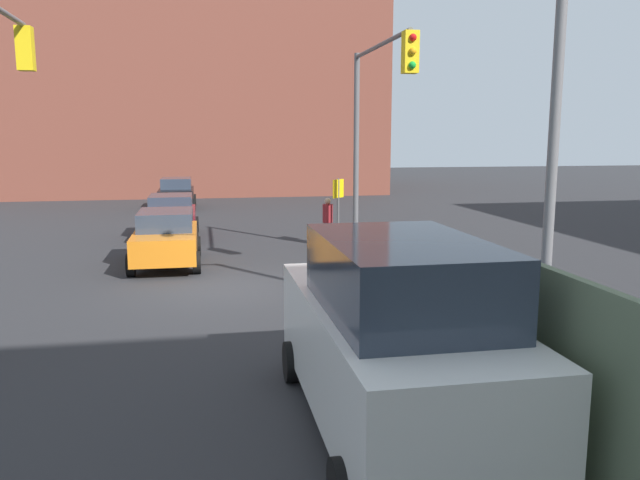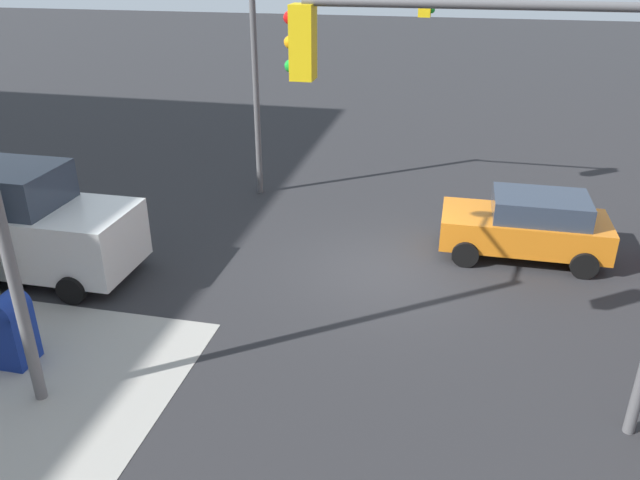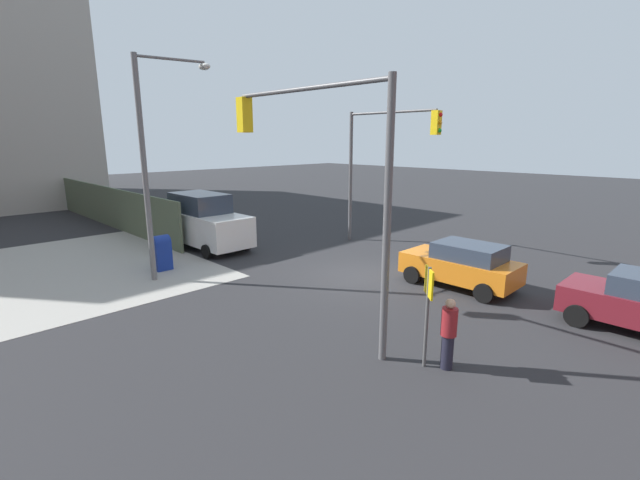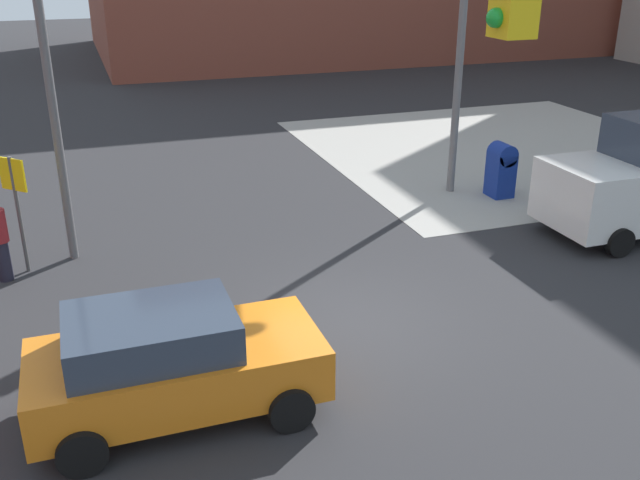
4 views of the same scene
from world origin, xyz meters
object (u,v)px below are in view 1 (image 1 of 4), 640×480
object	(u,v)px
coupe_maroon	(171,216)
coupe_black	(176,193)
van_white_delivery	(393,338)
pedestrian_crossing	(328,221)
street_lamp_corner	(536,88)
traffic_signal_nw_corner	(374,109)
mailbox_blue	(533,316)
sedan_orange	(166,237)

from	to	relation	value
coupe_maroon	coupe_black	distance (m)	10.18
van_white_delivery	pedestrian_crossing	xyz separation A→B (m)	(-14.18, 2.00, -0.40)
street_lamp_corner	van_white_delivery	world-z (taller)	street_lamp_corner
traffic_signal_nw_corner	pedestrian_crossing	bearing A→B (deg)	-168.59
mailbox_blue	coupe_black	xyz separation A→B (m)	(-24.98, -6.93, 0.08)
sedan_orange	coupe_maroon	world-z (taller)	same
sedan_orange	van_white_delivery	distance (m)	12.18
street_lamp_corner	coupe_maroon	world-z (taller)	street_lamp_corner
coupe_maroon	pedestrian_crossing	size ratio (longest dim) A/B	2.28
sedan_orange	van_white_delivery	world-z (taller)	van_white_delivery
sedan_orange	pedestrian_crossing	bearing A→B (deg)	114.64
coupe_maroon	van_white_delivery	world-z (taller)	van_white_delivery
mailbox_blue	coupe_maroon	distance (m)	16.27
traffic_signal_nw_corner	sedan_orange	distance (m)	7.31
coupe_black	sedan_orange	bearing A→B (deg)	0.97
pedestrian_crossing	traffic_signal_nw_corner	bearing A→B (deg)	-85.61
street_lamp_corner	pedestrian_crossing	distance (m)	11.69
coupe_maroon	coupe_black	size ratio (longest dim) A/B	1.01
street_lamp_corner	coupe_black	distance (m)	25.31
coupe_maroon	sedan_orange	bearing A→B (deg)	0.90
sedan_orange	pedestrian_crossing	xyz separation A→B (m)	(-2.51, 5.47, 0.04)
sedan_orange	coupe_maroon	size ratio (longest dim) A/B	1.03
mailbox_blue	coupe_black	world-z (taller)	coupe_black
van_white_delivery	coupe_black	bearing A→B (deg)	-172.17
pedestrian_crossing	mailbox_blue	bearing A→B (deg)	-91.31
van_white_delivery	coupe_maroon	bearing A→B (deg)	-168.18
street_lamp_corner	mailbox_blue	size ratio (longest dim) A/B	5.59
traffic_signal_nw_corner	sedan_orange	size ratio (longest dim) A/B	1.63
traffic_signal_nw_corner	coupe_maroon	bearing A→B (deg)	-135.09
traffic_signal_nw_corner	coupe_maroon	distance (m)	9.64
traffic_signal_nw_corner	sedan_orange	world-z (taller)	traffic_signal_nw_corner
coupe_maroon	street_lamp_corner	bearing A→B (deg)	27.65
traffic_signal_nw_corner	van_white_delivery	xyz separation A→B (m)	(10.71, -2.70, -3.36)
traffic_signal_nw_corner	mailbox_blue	size ratio (longest dim) A/B	4.55
coupe_black	pedestrian_crossing	xyz separation A→B (m)	(12.98, 5.73, 0.04)
coupe_black	street_lamp_corner	bearing A→B (deg)	17.14
sedan_orange	van_white_delivery	xyz separation A→B (m)	(11.67, 3.47, 0.44)
street_lamp_corner	pedestrian_crossing	xyz separation A→B (m)	(-10.92, -1.64, -3.82)
street_lamp_corner	coupe_black	xyz separation A→B (m)	(-23.91, -7.37, -3.86)
coupe_maroon	van_white_delivery	distance (m)	17.35
sedan_orange	coupe_maroon	xyz separation A→B (m)	(-5.31, -0.08, -0.00)
pedestrian_crossing	van_white_delivery	bearing A→B (deg)	-105.05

